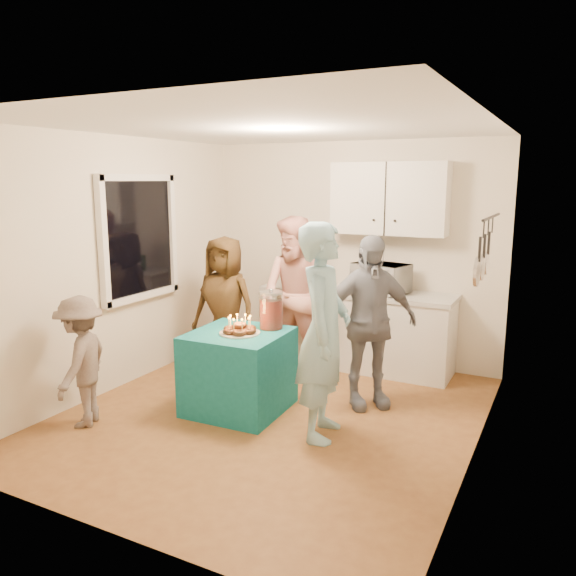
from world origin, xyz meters
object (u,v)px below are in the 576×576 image
at_px(woman_back_center, 297,297).
at_px(woman_back_right, 368,322).
at_px(party_table, 239,371).
at_px(woman_back_left, 225,306).
at_px(counter, 356,330).
at_px(punch_jar, 271,311).
at_px(microwave, 380,278).
at_px(man_birthday, 324,332).
at_px(child_near_left, 81,362).

relative_size(woman_back_center, woman_back_right, 1.07).
relative_size(party_table, woman_back_right, 0.51).
bearing_deg(woman_back_left, woman_back_right, -7.95).
bearing_deg(party_table, woman_back_center, 87.91).
height_order(counter, punch_jar, punch_jar).
bearing_deg(woman_back_right, party_table, 173.27).
bearing_deg(party_table, punch_jar, 51.77).
height_order(microwave, woman_back_right, woman_back_right).
distance_m(party_table, punch_jar, 0.64).
height_order(counter, woman_back_center, woman_back_center).
height_order(counter, man_birthday, man_birthday).
bearing_deg(woman_back_right, punch_jar, 166.23).
height_order(counter, party_table, counter).
distance_m(punch_jar, man_birthday, 0.82).
xyz_separation_m(punch_jar, woman_back_left, (-0.90, 0.56, -0.15)).
bearing_deg(man_birthday, counter, -0.66).
bearing_deg(microwave, party_table, -101.49).
relative_size(punch_jar, woman_back_center, 0.19).
relative_size(punch_jar, child_near_left, 0.29).
distance_m(party_table, man_birthday, 1.08).
xyz_separation_m(man_birthday, woman_back_center, (-0.88, 1.28, -0.03)).
relative_size(party_table, man_birthday, 0.46).
bearing_deg(man_birthday, punch_jar, 48.52).
xyz_separation_m(counter, microwave, (0.28, 0.00, 0.64)).
xyz_separation_m(woman_back_center, child_near_left, (-1.10, -2.06, -0.30)).
xyz_separation_m(microwave, woman_back_center, (-0.78, -0.55, -0.19)).
bearing_deg(man_birthday, woman_back_center, 22.08).
xyz_separation_m(woman_back_left, woman_back_right, (1.73, -0.17, 0.05)).
bearing_deg(counter, party_table, -107.66).
xyz_separation_m(punch_jar, man_birthday, (0.72, -0.40, -0.02)).
bearing_deg(punch_jar, woman_back_left, 148.09).
bearing_deg(woman_back_center, child_near_left, -111.03).
bearing_deg(woman_back_center, woman_back_left, -148.79).
bearing_deg(woman_back_left, party_table, -52.39).
height_order(man_birthday, woman_back_left, man_birthday).
bearing_deg(punch_jar, child_near_left, -137.09).
height_order(counter, child_near_left, child_near_left).
height_order(counter, woman_back_left, woman_back_left).
distance_m(microwave, man_birthday, 1.85).
relative_size(counter, woman_back_center, 1.24).
xyz_separation_m(microwave, party_table, (-0.82, -1.70, -0.69)).
distance_m(punch_jar, child_near_left, 1.76).
height_order(party_table, man_birthday, man_birthday).
relative_size(counter, woman_back_right, 1.32).
bearing_deg(microwave, woman_back_left, -135.50).
relative_size(microwave, party_table, 0.70).
height_order(punch_jar, man_birthday, man_birthday).
height_order(woman_back_center, woman_back_right, woman_back_center).
bearing_deg(woman_back_right, woman_back_left, 135.54).
bearing_deg(child_near_left, woman_back_center, 128.91).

